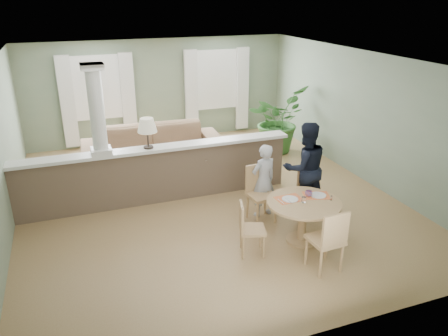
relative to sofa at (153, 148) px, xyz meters
name	(u,v)px	position (x,y,z in m)	size (l,w,h in m)	color
ground	(206,198)	(0.63, -2.02, -0.47)	(8.00, 8.00, 0.00)	tan
room_shell	(194,101)	(0.60, -1.39, 1.35)	(7.02, 8.02, 2.71)	gray
pony_wall	(153,168)	(-0.36, -1.82, 0.24)	(5.32, 0.38, 2.70)	brown
sofa	(153,148)	(0.00, 0.00, 0.00)	(3.18, 1.25, 0.93)	#8E654D
houseplant	(277,120)	(3.17, 0.02, 0.35)	(1.48, 1.28, 1.64)	#326428
dining_table	(303,210)	(1.59, -4.09, 0.11)	(1.19, 1.19, 0.81)	tan
chair_far_boy	(260,190)	(1.26, -3.14, 0.09)	(0.49, 0.49, 1.00)	tan
chair_far_man	(308,190)	(2.15, -3.30, 0.02)	(0.44, 0.44, 0.87)	tan
chair_near	(329,238)	(1.51, -4.96, 0.08)	(0.47, 0.47, 0.99)	tan
chair_side	(248,227)	(0.62, -4.13, 0.00)	(0.48, 0.48, 0.85)	tan
child_person	(263,181)	(1.37, -3.05, 0.21)	(0.50, 0.33, 1.36)	#A9A9AE
man_person	(305,168)	(2.14, -3.15, 0.39)	(0.83, 0.65, 1.71)	black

